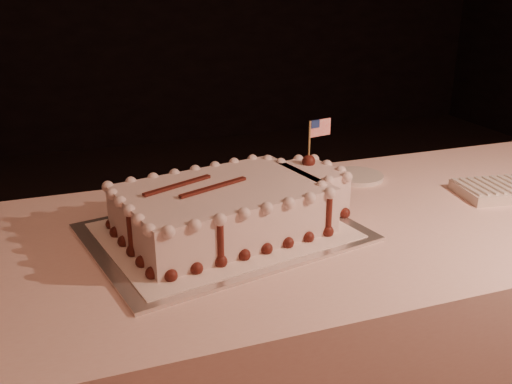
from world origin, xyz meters
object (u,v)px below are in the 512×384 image
object	(u,v)px
sheet_cake	(234,206)
side_plate	(357,176)
banquet_table	(340,346)
napkin_stack	(497,190)
cake_board	(223,232)

from	to	relation	value
sheet_cake	side_plate	distance (m)	0.50
banquet_table	sheet_cake	distance (m)	0.52
banquet_table	side_plate	xyz separation A→B (m)	(0.16, 0.24, 0.38)
banquet_table	napkin_stack	world-z (taller)	napkin_stack
banquet_table	sheet_cake	world-z (taller)	sheet_cake
sheet_cake	side_plate	xyz separation A→B (m)	(0.44, 0.22, -0.06)
banquet_table	side_plate	bearing A→B (deg)	56.69
cake_board	sheet_cake	world-z (taller)	sheet_cake
sheet_cake	side_plate	size ratio (longest dim) A/B	3.79
banquet_table	side_plate	size ratio (longest dim) A/B	15.99
sheet_cake	napkin_stack	size ratio (longest dim) A/B	2.57
sheet_cake	side_plate	bearing A→B (deg)	26.62
banquet_table	sheet_cake	size ratio (longest dim) A/B	4.22
banquet_table	side_plate	world-z (taller)	side_plate
side_plate	banquet_table	bearing A→B (deg)	-123.31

